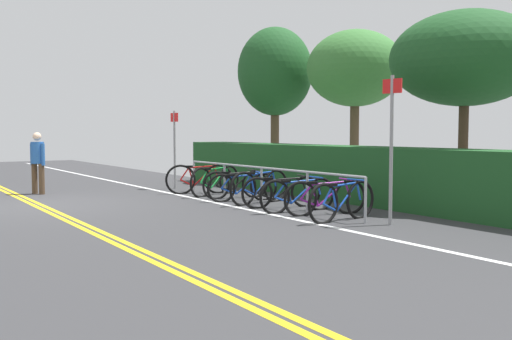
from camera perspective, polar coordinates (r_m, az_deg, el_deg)
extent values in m
cube|color=#353538|center=(13.07, -21.23, -3.42)|extent=(38.71, 12.41, 0.05)
cube|color=gold|center=(13.05, -21.57, -3.32)|extent=(34.84, 0.10, 0.00)
cube|color=gold|center=(13.09, -20.89, -3.29)|extent=(34.84, 0.10, 0.00)
cube|color=white|center=(14.19, -7.74, -2.53)|extent=(34.84, 0.12, 0.00)
cylinder|color=#9EA0A5|center=(15.04, -6.28, -0.64)|extent=(0.05, 0.05, 0.80)
cylinder|color=#9EA0A5|center=(13.66, -3.20, -1.08)|extent=(0.05, 0.05, 0.80)
cylinder|color=#9EA0A5|center=(12.33, 0.55, -1.61)|extent=(0.05, 0.05, 0.80)
cylinder|color=#9EA0A5|center=(11.06, 5.20, -2.25)|extent=(0.05, 0.05, 0.80)
cylinder|color=#9EA0A5|center=(9.89, 10.99, -3.04)|extent=(0.05, 0.05, 0.80)
cylinder|color=#9EA0A5|center=(12.29, 0.55, 0.24)|extent=(6.34, 0.04, 0.04)
torus|color=black|center=(14.59, -3.84, -0.91)|extent=(0.31, 0.75, 0.78)
torus|color=black|center=(14.45, -7.64, -0.99)|extent=(0.31, 0.75, 0.78)
cylinder|color=red|center=(14.52, -5.26, -0.59)|extent=(0.22, 0.54, 0.53)
cylinder|color=red|center=(14.50, -5.51, 0.33)|extent=(0.26, 0.64, 0.07)
cylinder|color=red|center=(14.48, -6.55, -0.68)|extent=(0.09, 0.16, 0.48)
cylinder|color=red|center=(14.48, -6.96, -1.29)|extent=(0.15, 0.35, 0.19)
cylinder|color=red|center=(14.45, -7.22, -0.38)|extent=(0.12, 0.24, 0.33)
cylinder|color=red|center=(14.57, -4.03, -0.25)|extent=(0.08, 0.14, 0.35)
cube|color=black|center=(14.45, -6.80, 0.35)|extent=(0.14, 0.22, 0.05)
cylinder|color=red|center=(14.55, -4.22, 0.62)|extent=(0.44, 0.18, 0.03)
torus|color=black|center=(14.47, -2.73, -1.00)|extent=(0.30, 0.73, 0.75)
torus|color=black|center=(13.67, -5.59, -1.29)|extent=(0.30, 0.73, 0.75)
cylinder|color=#198C38|center=(14.16, -3.77, -0.75)|extent=(0.23, 0.59, 0.52)
cylinder|color=#198C38|center=(14.09, -3.96, 0.15)|extent=(0.27, 0.70, 0.07)
cylinder|color=#198C38|center=(13.89, -4.75, -0.92)|extent=(0.09, 0.18, 0.46)
cylinder|color=#198C38|center=(13.81, -5.07, -1.56)|extent=(0.16, 0.38, 0.19)
cylinder|color=#198C38|center=(13.74, -5.27, -0.64)|extent=(0.12, 0.26, 0.32)
cylinder|color=#198C38|center=(14.41, -2.87, -0.35)|extent=(0.08, 0.15, 0.34)
cube|color=black|center=(13.82, -4.94, 0.12)|extent=(0.14, 0.22, 0.05)
cylinder|color=#198C38|center=(14.36, -3.01, 0.49)|extent=(0.44, 0.18, 0.03)
torus|color=black|center=(13.64, -0.11, -1.43)|extent=(0.18, 0.68, 0.68)
torus|color=black|center=(13.29, -4.04, -1.58)|extent=(0.18, 0.68, 0.68)
cylinder|color=black|center=(13.50, -1.56, -1.16)|extent=(0.14, 0.56, 0.47)
cylinder|color=black|center=(13.46, -1.82, -0.30)|extent=(0.16, 0.67, 0.07)
cylinder|color=black|center=(13.38, -2.90, -1.27)|extent=(0.07, 0.17, 0.42)
cylinder|color=black|center=(13.36, -3.34, -1.86)|extent=(0.10, 0.36, 0.17)
cylinder|color=black|center=(13.32, -3.60, -1.00)|extent=(0.08, 0.25, 0.29)
cylinder|color=black|center=(13.61, -0.30, -0.82)|extent=(0.06, 0.14, 0.31)
cube|color=black|center=(13.34, -3.17, -0.28)|extent=(0.12, 0.21, 0.05)
cylinder|color=black|center=(13.58, -0.49, 0.01)|extent=(0.46, 0.11, 0.03)
torus|color=black|center=(13.04, 0.77, -1.71)|extent=(0.21, 0.66, 0.67)
torus|color=black|center=(12.70, -3.53, -1.87)|extent=(0.21, 0.66, 0.67)
cylinder|color=#1947B7|center=(12.90, -0.81, -1.43)|extent=(0.17, 0.58, 0.46)
cylinder|color=#1947B7|center=(12.86, -1.09, -0.55)|extent=(0.20, 0.69, 0.07)
cylinder|color=#1947B7|center=(12.78, -2.28, -1.55)|extent=(0.07, 0.17, 0.41)
cylinder|color=#1947B7|center=(12.76, -2.76, -2.15)|extent=(0.12, 0.37, 0.17)
cylinder|color=#1947B7|center=(12.72, -3.05, -1.26)|extent=(0.09, 0.25, 0.28)
cylinder|color=#1947B7|center=(13.00, 0.56, -1.08)|extent=(0.07, 0.14, 0.30)
cube|color=black|center=(12.74, -2.57, -0.53)|extent=(0.12, 0.21, 0.05)
cylinder|color=#1947B7|center=(12.97, 0.35, -0.23)|extent=(0.45, 0.13, 0.03)
torus|color=black|center=(12.75, 2.00, -1.63)|extent=(0.19, 0.76, 0.76)
torus|color=black|center=(12.06, -1.31, -1.94)|extent=(0.19, 0.76, 0.76)
cylinder|color=#1947B7|center=(12.48, 0.80, -1.34)|extent=(0.13, 0.57, 0.52)
cylinder|color=#1947B7|center=(12.41, 0.59, -0.30)|extent=(0.15, 0.68, 0.07)
cylinder|color=#1947B7|center=(12.25, -0.33, -1.52)|extent=(0.06, 0.17, 0.47)
cylinder|color=#1947B7|center=(12.19, -0.70, -2.26)|extent=(0.10, 0.36, 0.19)
cylinder|color=#1947B7|center=(12.12, -0.93, -1.20)|extent=(0.08, 0.25, 0.32)
cylinder|color=#1947B7|center=(12.70, 1.85, -0.89)|extent=(0.06, 0.14, 0.35)
cube|color=black|center=(12.18, -0.55, -0.32)|extent=(0.11, 0.21, 0.05)
cylinder|color=#1947B7|center=(12.65, 1.69, 0.08)|extent=(0.46, 0.11, 0.03)
torus|color=black|center=(11.95, 5.06, -2.21)|extent=(0.26, 0.67, 0.68)
torus|color=black|center=(11.60, 0.12, -2.38)|extent=(0.26, 0.67, 0.68)
cylinder|color=black|center=(11.80, 3.24, -1.90)|extent=(0.22, 0.59, 0.47)
cylinder|color=black|center=(11.76, 2.92, -0.92)|extent=(0.25, 0.71, 0.07)
cylinder|color=black|center=(11.68, 1.55, -2.03)|extent=(0.09, 0.18, 0.42)
cylinder|color=black|center=(11.66, 1.00, -2.69)|extent=(0.15, 0.38, 0.17)
cylinder|color=black|center=(11.62, 0.67, -1.71)|extent=(0.11, 0.26, 0.29)
cylinder|color=black|center=(11.91, 4.82, -1.51)|extent=(0.08, 0.15, 0.31)
cube|color=black|center=(11.64, 1.23, -0.89)|extent=(0.14, 0.21, 0.05)
cylinder|color=black|center=(11.88, 4.59, -0.56)|extent=(0.45, 0.16, 0.03)
torus|color=black|center=(11.47, 6.52, -2.45)|extent=(0.11, 0.69, 0.69)
torus|color=black|center=(10.89, 1.93, -2.77)|extent=(0.11, 0.69, 0.69)
cylinder|color=#1947B7|center=(11.24, 4.86, -2.17)|extent=(0.09, 0.61, 0.47)
cylinder|color=#1947B7|center=(11.18, 4.57, -1.13)|extent=(0.10, 0.73, 0.07)
cylinder|color=#1947B7|center=(11.04, 3.29, -2.35)|extent=(0.05, 0.18, 0.42)
cylinder|color=#1947B7|center=(10.99, 2.76, -3.08)|extent=(0.07, 0.39, 0.18)
cylinder|color=#1947B7|center=(10.93, 2.46, -2.03)|extent=(0.06, 0.26, 0.29)
cylinder|color=#1947B7|center=(11.42, 6.31, -1.72)|extent=(0.05, 0.14, 0.31)
cube|color=black|center=(10.98, 2.98, -1.14)|extent=(0.10, 0.21, 0.05)
cylinder|color=#1947B7|center=(11.38, 6.09, -0.72)|extent=(0.46, 0.07, 0.03)
torus|color=black|center=(11.05, 9.46, -2.71)|extent=(0.22, 0.69, 0.69)
torus|color=black|center=(10.57, 4.53, -2.97)|extent=(0.22, 0.69, 0.69)
cylinder|color=purple|center=(10.85, 7.67, -2.39)|extent=(0.18, 0.59, 0.47)
cylinder|color=purple|center=(10.80, 7.36, -1.32)|extent=(0.20, 0.70, 0.07)
cylinder|color=purple|center=(10.69, 5.98, -2.56)|extent=(0.07, 0.17, 0.42)
cylinder|color=purple|center=(10.66, 5.42, -3.31)|extent=(0.12, 0.38, 0.18)
cylinder|color=purple|center=(10.61, 5.09, -2.22)|extent=(0.10, 0.26, 0.29)
cylinder|color=purple|center=(11.01, 9.24, -1.95)|extent=(0.07, 0.14, 0.31)
cube|color=black|center=(10.64, 5.66, -1.31)|extent=(0.12, 0.21, 0.05)
cylinder|color=purple|center=(10.96, 9.01, -0.91)|extent=(0.45, 0.14, 0.03)
torus|color=black|center=(10.47, 10.48, -2.98)|extent=(0.12, 0.73, 0.73)
torus|color=black|center=(9.77, 6.82, -3.43)|extent=(0.12, 0.73, 0.73)
cylinder|color=#1947B7|center=(10.19, 9.17, -2.67)|extent=(0.08, 0.55, 0.50)
cylinder|color=#1947B7|center=(10.13, 8.95, -1.46)|extent=(0.09, 0.65, 0.07)
cylinder|color=#1947B7|center=(9.96, 7.92, -2.91)|extent=(0.05, 0.16, 0.45)
cylinder|color=#1947B7|center=(9.90, 7.49, -3.78)|extent=(0.07, 0.35, 0.19)
cylinder|color=#1947B7|center=(9.83, 7.25, -2.54)|extent=(0.06, 0.24, 0.31)
cylinder|color=#1947B7|center=(10.42, 10.32, -2.12)|extent=(0.05, 0.13, 0.33)
cube|color=black|center=(9.89, 7.68, -1.50)|extent=(0.10, 0.21, 0.05)
cylinder|color=#1947B7|center=(10.36, 10.16, -0.98)|extent=(0.46, 0.07, 0.03)
cylinder|color=#4C3826|center=(15.42, -21.46, -0.81)|extent=(0.14, 0.14, 0.78)
cylinder|color=#4C3826|center=(15.22, -20.83, -0.86)|extent=(0.14, 0.14, 0.78)
cylinder|color=#2659A5|center=(15.28, -21.20, 1.64)|extent=(0.32, 0.32, 0.55)
sphere|color=beige|center=(15.28, -21.24, 3.18)|extent=(0.21, 0.21, 0.21)
cylinder|color=#2659A5|center=(15.44, -21.68, 1.50)|extent=(0.09, 0.09, 0.55)
cylinder|color=#2659A5|center=(15.13, -20.71, 1.48)|extent=(0.09, 0.09, 0.55)
cylinder|color=gray|center=(15.75, -8.22, 2.02)|extent=(0.06, 0.06, 2.15)
cube|color=red|center=(15.75, -8.25, 5.28)|extent=(0.36, 0.06, 0.24)
cylinder|color=gray|center=(9.75, 13.50, 1.91)|extent=(0.06, 0.06, 2.52)
cube|color=red|center=(9.77, 13.60, 8.24)|extent=(0.36, 0.09, 0.24)
cube|color=#1C4C21|center=(12.52, 12.46, -0.57)|extent=(15.34, 1.13, 1.25)
cylinder|color=brown|center=(17.91, 1.91, 2.39)|extent=(0.27, 0.27, 2.22)
ellipsoid|color=#1C4C21|center=(18.00, 1.93, 9.90)|extent=(2.35, 2.35, 2.76)
cylinder|color=brown|center=(16.23, 9.89, 2.48)|extent=(0.26, 0.26, 2.39)
ellipsoid|color=#387533|center=(16.32, 9.98, 10.08)|extent=(2.72, 2.72, 2.14)
cylinder|color=#473323|center=(12.82, 20.16, 1.55)|extent=(0.21, 0.21, 2.22)
ellipsoid|color=#1C4C21|center=(12.91, 20.37, 10.49)|extent=(3.15, 3.15, 2.00)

